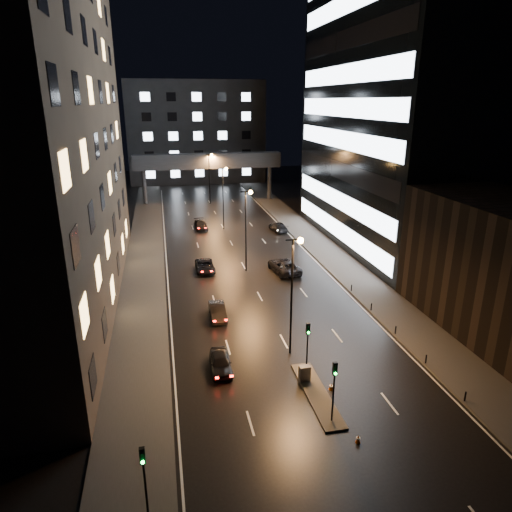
% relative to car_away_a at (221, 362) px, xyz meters
% --- Properties ---
extents(ground, '(160.00, 160.00, 0.00)m').
position_rel_car_away_a_xyz_m(ground, '(6.07, 33.35, -0.69)').
color(ground, black).
rests_on(ground, ground).
extents(sidewalk_left, '(5.00, 110.00, 0.15)m').
position_rel_car_away_a_xyz_m(sidewalk_left, '(-6.43, 28.35, -0.61)').
color(sidewalk_left, '#383533').
rests_on(sidewalk_left, ground).
extents(sidewalk_right, '(5.00, 110.00, 0.15)m').
position_rel_car_away_a_xyz_m(sidewalk_right, '(18.57, 28.35, -0.61)').
color(sidewalk_right, '#383533').
rests_on(sidewalk_right, ground).
extents(building_left, '(15.00, 48.00, 40.00)m').
position_rel_car_away_a_xyz_m(building_left, '(-16.43, 17.35, 19.31)').
color(building_left, '#2D2319').
rests_on(building_left, ground).
extents(building_right_low, '(10.00, 18.00, 12.00)m').
position_rel_car_away_a_xyz_m(building_right_low, '(26.07, 2.35, 5.31)').
color(building_right_low, black).
rests_on(building_right_low, ground).
extents(building_right_glass, '(20.00, 36.00, 45.00)m').
position_rel_car_away_a_xyz_m(building_right_glass, '(31.07, 29.35, 21.81)').
color(building_right_glass, black).
rests_on(building_right_glass, ground).
extents(building_far, '(34.00, 14.00, 25.00)m').
position_rel_car_away_a_xyz_m(building_far, '(6.07, 91.35, 11.81)').
color(building_far, '#333335').
rests_on(building_far, ground).
extents(skybridge, '(30.00, 3.00, 10.00)m').
position_rel_car_away_a_xyz_m(skybridge, '(6.07, 63.35, 7.65)').
color(skybridge, '#333335').
rests_on(skybridge, ground).
extents(median_island, '(1.60, 8.00, 0.15)m').
position_rel_car_away_a_xyz_m(median_island, '(6.37, -4.65, -0.61)').
color(median_island, '#383533').
rests_on(median_island, ground).
extents(traffic_signal_near, '(0.28, 0.34, 4.40)m').
position_rel_car_away_a_xyz_m(traffic_signal_near, '(6.37, -2.16, 2.40)').
color(traffic_signal_near, black).
rests_on(traffic_signal_near, median_island).
extents(traffic_signal_far, '(0.28, 0.34, 4.40)m').
position_rel_car_away_a_xyz_m(traffic_signal_far, '(6.37, -7.66, 2.40)').
color(traffic_signal_far, black).
rests_on(traffic_signal_far, median_island).
extents(traffic_signal_corner, '(0.28, 0.34, 4.40)m').
position_rel_car_away_a_xyz_m(traffic_signal_corner, '(-5.43, -12.66, 2.25)').
color(traffic_signal_corner, black).
rests_on(traffic_signal_corner, ground).
extents(bollard_row, '(0.12, 25.12, 0.90)m').
position_rel_car_away_a_xyz_m(bollard_row, '(16.27, -0.15, -0.24)').
color(bollard_row, black).
rests_on(bollard_row, ground).
extents(streetlight_near, '(1.45, 0.50, 10.15)m').
position_rel_car_away_a_xyz_m(streetlight_near, '(6.23, 1.35, 5.81)').
color(streetlight_near, black).
rests_on(streetlight_near, ground).
extents(streetlight_mid_a, '(1.45, 0.50, 10.15)m').
position_rel_car_away_a_xyz_m(streetlight_mid_a, '(6.23, 21.35, 5.81)').
color(streetlight_mid_a, black).
rests_on(streetlight_mid_a, ground).
extents(streetlight_mid_b, '(1.45, 0.50, 10.15)m').
position_rel_car_away_a_xyz_m(streetlight_mid_b, '(6.23, 41.35, 5.81)').
color(streetlight_mid_b, black).
rests_on(streetlight_mid_b, ground).
extents(streetlight_far, '(1.45, 0.50, 10.15)m').
position_rel_car_away_a_xyz_m(streetlight_far, '(6.23, 61.35, 5.81)').
color(streetlight_far, black).
rests_on(streetlight_far, ground).
extents(car_away_a, '(1.75, 4.09, 1.38)m').
position_rel_car_away_a_xyz_m(car_away_a, '(0.00, 0.00, 0.00)').
color(car_away_a, black).
rests_on(car_away_a, ground).
extents(car_away_b, '(1.51, 4.21, 1.38)m').
position_rel_car_away_a_xyz_m(car_away_b, '(0.93, 9.18, 0.00)').
color(car_away_b, black).
rests_on(car_away_b, ground).
extents(car_away_c, '(2.25, 4.81, 1.33)m').
position_rel_car_away_a_xyz_m(car_away_c, '(1.05, 22.37, -0.02)').
color(car_away_c, black).
rests_on(car_away_c, ground).
extents(car_away_d, '(2.19, 4.87, 1.39)m').
position_rel_car_away_a_xyz_m(car_away_d, '(2.36, 42.19, 0.00)').
color(car_away_d, black).
rests_on(car_away_d, ground).
extents(car_toward_a, '(3.45, 6.19, 1.64)m').
position_rel_car_away_a_xyz_m(car_toward_a, '(10.59, 19.93, 0.13)').
color(car_toward_a, black).
rests_on(car_toward_a, ground).
extents(car_toward_b, '(2.43, 5.07, 1.43)m').
position_rel_car_away_a_xyz_m(car_toward_b, '(14.61, 38.41, 0.02)').
color(car_toward_b, black).
rests_on(car_toward_b, ground).
extents(utility_cabinet, '(0.84, 0.55, 1.23)m').
position_rel_car_away_a_xyz_m(utility_cabinet, '(5.97, -2.93, 0.08)').
color(utility_cabinet, '#515153').
rests_on(utility_cabinet, median_island).
extents(cone_a, '(0.42, 0.42, 0.55)m').
position_rel_car_away_a_xyz_m(cone_a, '(7.29, -9.79, -0.41)').
color(cone_a, '#DE5A0B').
rests_on(cone_a, ground).
extents(cone_b, '(0.47, 0.47, 0.48)m').
position_rel_car_away_a_xyz_m(cone_b, '(7.65, -4.23, -0.45)').
color(cone_b, orange).
rests_on(cone_b, ground).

